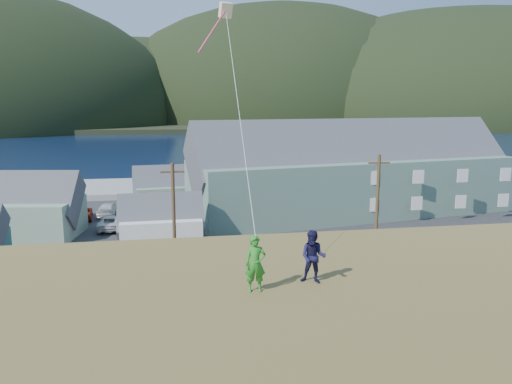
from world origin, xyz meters
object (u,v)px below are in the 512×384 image
Objects in this scene: shed_white at (161,223)px; shed_palegreen_far at (175,189)px; shed_palegreen_near at (22,208)px; kite_flyer_green at (255,264)px; kite_flyer_navy at (313,257)px; wharf at (145,188)px; lodge at (354,171)px.

shed_white is 16.03m from shed_palegreen_far.
shed_palegreen_near is 38.71m from kite_flyer_green.
shed_palegreen_near is at bearing 154.49° from shed_white.
shed_white is (12.72, -5.62, -0.60)m from shed_palegreen_near.
shed_palegreen_far is 45.34m from kite_flyer_navy.
wharf is 16.42× the size of kite_flyer_navy.
shed_palegreen_near is 1.12× the size of shed_palegreen_far.
kite_flyer_navy is (5.04, -28.87, 5.76)m from shed_white.
lodge is at bearing 68.05° from kite_flyer_green.
kite_flyer_green is (15.96, -34.89, 5.18)m from shed_palegreen_near.
kite_flyer_green is at bearing -84.18° from wharf.
wharf is 16.09× the size of kite_flyer_green.
shed_white is 4.56× the size of kite_flyer_green.
lodge is 3.39× the size of shed_palegreen_near.
shed_palegreen_far is at bearing 83.54° from shed_white.
wharf is 30.98m from lodge.
shed_white is (-21.15, -10.12, -2.73)m from lodge.
shed_palegreen_far is (14.06, 10.36, -0.37)m from shed_palegreen_near.
shed_palegreen_far is 6.34× the size of kite_flyer_navy.
shed_palegreen_far is (-19.82, 5.85, -2.51)m from lodge.
kite_flyer_navy reaches higher than wharf.
shed_white is 4.66× the size of kite_flyer_navy.
kite_flyer_green reaches higher than shed_white.
lodge is at bearing 23.89° from shed_white.
kite_flyer_green is at bearing -85.37° from shed_white.
shed_palegreen_far reaches higher than shed_white.
wharf is 25.84m from shed_palegreen_near.
lodge reaches higher than shed_palegreen_near.
wharf is at bearing 76.29° from shed_palegreen_near.
shed_palegreen_near is at bearing -112.85° from wharf.
lodge reaches higher than wharf.
kite_flyer_green is 1.84m from kite_flyer_navy.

